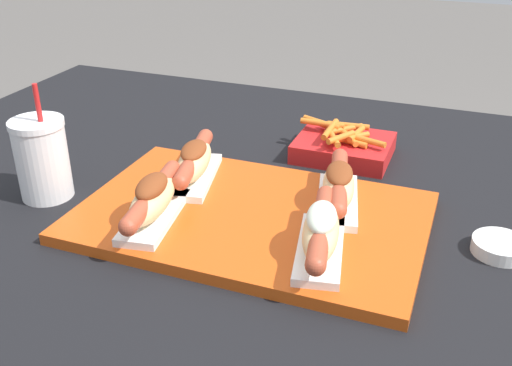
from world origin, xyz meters
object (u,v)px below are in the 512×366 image
hot_dog_1 (321,232)px  drink_cup (42,159)px  fries_basket (343,146)px  hot_dog_3 (339,186)px  serving_tray (251,217)px  hot_dog_0 (153,200)px  hot_dog_2 (194,162)px  sauce_bowl (500,246)px

hot_dog_1 → drink_cup: 0.47m
drink_cup → fries_basket: drink_cup is taller
hot_dog_3 → fries_basket: (-0.04, 0.22, -0.03)m
serving_tray → drink_cup: size_ratio=2.69×
hot_dog_0 → fries_basket: bearing=61.2°
hot_dog_2 → hot_dog_3: hot_dog_3 is taller
hot_dog_3 → sauce_bowl: size_ratio=2.60×
hot_dog_0 → drink_cup: size_ratio=1.06×
hot_dog_0 → sauce_bowl: (0.48, 0.12, -0.04)m
hot_dog_0 → fries_basket: (0.20, 0.36, -0.03)m
hot_dog_3 → drink_cup: (-0.46, -0.11, 0.02)m
serving_tray → hot_dog_0: hot_dog_0 is taller
hot_dog_2 → drink_cup: bearing=-153.6°
drink_cup → hot_dog_3: bearing=13.3°
hot_dog_3 → sauce_bowl: bearing=-5.3°
drink_cup → sauce_bowl: bearing=7.1°
hot_dog_2 → fries_basket: 0.30m
hot_dog_0 → serving_tray: bearing=29.8°
hot_dog_0 → hot_dog_1: size_ratio=1.01×
serving_tray → hot_dog_0: (-0.13, -0.07, 0.04)m
serving_tray → sauce_bowl: (0.35, 0.05, 0.00)m
serving_tray → hot_dog_2: 0.15m
hot_dog_0 → sauce_bowl: 0.50m
hot_dog_1 → hot_dog_3: hot_dog_1 is taller
sauce_bowl → drink_cup: size_ratio=0.40×
hot_dog_0 → drink_cup: bearing=171.6°
serving_tray → sauce_bowl: size_ratio=6.65×
hot_dog_3 → hot_dog_1: bearing=-85.7°
hot_dog_1 → hot_dog_2: (-0.25, 0.14, -0.00)m
serving_tray → hot_dog_2: bearing=151.8°
hot_dog_0 → hot_dog_3: bearing=30.4°
hot_dog_1 → hot_dog_3: size_ratio=1.01×
sauce_bowl → hot_dog_0: bearing=-166.0°
sauce_bowl → serving_tray: bearing=-172.4°
hot_dog_2 → hot_dog_3: size_ratio=1.00×
sauce_bowl → hot_dog_3: bearing=174.7°
serving_tray → hot_dog_3: 0.14m
serving_tray → hot_dog_3: (0.12, 0.07, 0.04)m
hot_dog_0 → hot_dog_1: bearing=0.6°
hot_dog_1 → serving_tray: bearing=151.3°
hot_dog_3 → fries_basket: hot_dog_3 is taller
serving_tray → drink_cup: (-0.34, -0.04, 0.06)m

